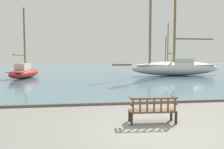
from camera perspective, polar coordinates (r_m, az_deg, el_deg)
ground_plane at (r=7.25m, az=10.81°, el=-13.81°), size 160.00×160.00×0.00m
harbor_water at (r=50.61m, az=-5.53°, el=1.73°), size 100.00×80.00×0.08m
quay_edge_kerb at (r=10.83m, az=4.16°, el=-7.37°), size 40.00×0.30×0.12m
park_bench at (r=7.76m, az=10.56°, el=-9.00°), size 1.62×0.60×0.92m
sailboat_nearest_port at (r=25.90m, az=-21.86°, el=0.62°), size 2.92×6.73×7.65m
sailboat_mid_port at (r=51.55m, az=14.34°, el=2.64°), size 3.88×9.03×10.14m
sailboat_far_port at (r=28.70m, az=16.35°, el=2.02°), size 14.03×3.33×14.15m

